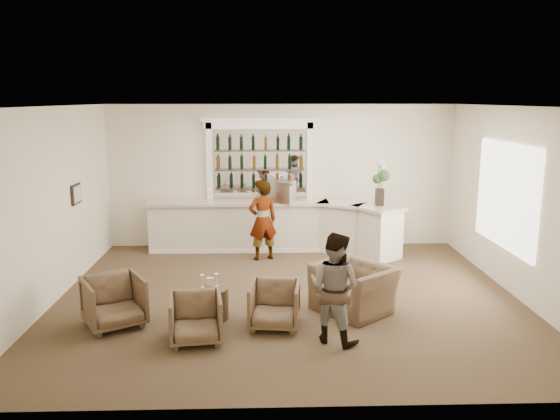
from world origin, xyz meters
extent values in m
plane|color=brown|center=(0.00, 0.00, 0.00)|extent=(8.00, 8.00, 0.00)
cube|color=#F3E8C9|center=(0.00, 3.50, 1.65)|extent=(8.00, 0.04, 3.30)
cube|color=#F3E8C9|center=(-4.00, 0.00, 1.65)|extent=(0.04, 7.00, 3.30)
cube|color=#F3E8C9|center=(4.00, 0.00, 1.65)|extent=(0.04, 7.00, 3.30)
cube|color=white|center=(0.00, 0.00, 3.30)|extent=(8.00, 7.00, 0.04)
cube|color=white|center=(3.97, 0.50, 1.70)|extent=(0.05, 2.40, 1.90)
cube|color=black|center=(-3.97, 1.20, 1.65)|extent=(0.04, 0.46, 0.38)
cube|color=beige|center=(-3.94, 1.20, 1.65)|extent=(0.01, 0.38, 0.30)
cube|color=white|center=(-1.00, 3.15, 0.54)|extent=(4.00, 0.70, 1.08)
cube|color=beige|center=(-1.00, 3.13, 1.11)|extent=(4.10, 0.82, 0.06)
cube|color=white|center=(1.35, 2.92, 0.54)|extent=(1.12, 1.04, 1.08)
cube|color=beige|center=(1.35, 2.90, 1.11)|extent=(1.27, 1.19, 0.06)
cube|color=white|center=(2.05, 2.40, 0.54)|extent=(1.08, 1.14, 1.08)
cube|color=beige|center=(2.05, 2.38, 1.11)|extent=(1.24, 1.29, 0.06)
cube|color=white|center=(-1.00, 2.82, 0.05)|extent=(4.00, 0.06, 0.10)
cube|color=white|center=(-0.50, 3.48, 1.95)|extent=(2.15, 0.02, 1.65)
cube|color=white|center=(-1.65, 3.42, 1.45)|extent=(0.14, 0.16, 2.90)
cube|color=white|center=(0.65, 3.42, 1.45)|extent=(0.14, 0.16, 2.90)
cube|color=white|center=(-0.50, 3.42, 2.84)|extent=(2.52, 0.16, 0.18)
cube|color=white|center=(-0.50, 3.42, 2.96)|extent=(2.64, 0.20, 0.08)
cube|color=#302118|center=(-0.50, 3.37, 1.38)|extent=(2.05, 0.20, 0.03)
cube|color=#302118|center=(-0.50, 3.37, 1.82)|extent=(2.05, 0.20, 0.03)
cube|color=#302118|center=(-0.50, 3.37, 2.26)|extent=(2.05, 0.20, 0.03)
cylinder|color=#49371F|center=(-1.28, -0.90, 0.25)|extent=(0.58, 0.58, 0.50)
imported|color=gray|center=(-0.44, 2.32, 0.86)|extent=(0.73, 0.60, 1.73)
imported|color=gray|center=(0.57, -1.78, 0.80)|extent=(0.99, 0.94, 1.61)
imported|color=brown|center=(-2.71, -1.16, 0.39)|extent=(1.15, 1.16, 0.78)
imported|color=brown|center=(-1.40, -1.73, 0.34)|extent=(0.83, 0.85, 0.69)
imported|color=brown|center=(-0.26, -1.26, 0.35)|extent=(0.83, 0.85, 0.70)
imported|color=brown|center=(1.05, -0.65, 0.38)|extent=(1.54, 1.56, 0.77)
cube|color=silver|center=(-0.02, 2.96, 1.38)|extent=(0.68, 0.63, 0.48)
cube|color=black|center=(2.10, 2.48, 1.33)|extent=(0.17, 0.17, 0.38)
cube|color=white|center=(-1.30, -0.76, 0.56)|extent=(0.08, 0.08, 0.12)
camera|label=1|loc=(-0.42, -9.08, 3.43)|focal=35.00mm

